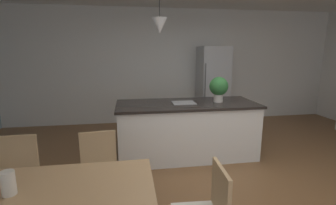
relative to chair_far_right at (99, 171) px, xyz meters
name	(u,v)px	position (x,y,z in m)	size (l,w,h in m)	color
ground_plane	(222,191)	(1.46, 0.20, -0.49)	(10.00, 8.40, 0.04)	brown
wall_back_kitchen	(175,67)	(1.46, 3.46, 0.88)	(10.00, 0.12, 2.70)	silver
chair_far_right	(99,171)	(0.00, 0.00, 0.00)	(0.43, 0.43, 0.87)	tan
chair_far_left	(15,177)	(-0.82, 0.00, 0.00)	(0.41, 0.41, 0.87)	tan
kitchen_island	(187,129)	(1.25, 1.28, -0.01)	(2.25, 0.91, 0.91)	white
refrigerator	(213,86)	(2.30, 3.06, 0.44)	(0.66, 0.67, 1.82)	#B2B5B7
pendant_over_island_main	(160,26)	(0.82, 1.28, 1.61)	(0.22, 0.22, 0.74)	black
potted_plant_on_island	(219,87)	(1.78, 1.28, 0.67)	(0.30, 0.30, 0.41)	beige
vase_on_dining_table	(8,183)	(-0.49, -0.79, 0.36)	(0.09, 0.09, 0.17)	silver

